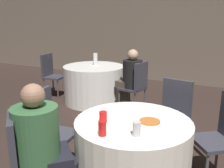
# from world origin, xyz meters

# --- Properties ---
(wall_back) EXTENTS (16.00, 0.06, 2.80)m
(wall_back) POSITION_xyz_m (0.00, 4.56, 1.40)
(wall_back) COLOR #7A6B5B
(wall_back) RESTS_ON ground_plane
(table_near) EXTENTS (1.10, 1.10, 0.75)m
(table_near) POSITION_xyz_m (0.04, -0.06, 0.37)
(table_near) COLOR white
(table_near) RESTS_ON ground_plane
(table_far) EXTENTS (1.23, 1.23, 0.75)m
(table_far) POSITION_xyz_m (-1.73, 2.16, 0.37)
(table_far) COLOR white
(table_far) RESTS_ON ground_plane
(chair_near_southwest) EXTENTS (0.57, 0.57, 0.94)m
(chair_near_southwest) POSITION_xyz_m (-0.61, -0.77, 0.56)
(chair_near_southwest) COLOR #383842
(chair_near_southwest) RESTS_ON ground_plane
(chair_near_west) EXTENTS (0.44, 0.44, 0.94)m
(chair_near_west) POSITION_xyz_m (-0.92, -0.15, 0.56)
(chair_near_west) COLOR #383842
(chair_near_west) RESTS_ON ground_plane
(chair_near_northeast) EXTENTS (0.56, 0.56, 0.94)m
(chair_near_northeast) POSITION_xyz_m (0.80, 0.54, 0.56)
(chair_near_northeast) COLOR #383842
(chair_near_northeast) RESTS_ON ground_plane
(chair_near_north) EXTENTS (0.46, 0.46, 0.94)m
(chair_near_north) POSITION_xyz_m (0.20, 0.90, 0.56)
(chair_near_north) COLOR #383842
(chair_near_north) RESTS_ON ground_plane
(chair_far_east) EXTENTS (0.47, 0.47, 0.94)m
(chair_far_east) POSITION_xyz_m (-0.72, 1.96, 0.56)
(chair_far_east) COLOR #383842
(chair_far_east) RESTS_ON ground_plane
(chair_far_west) EXTENTS (0.45, 0.44, 0.94)m
(chair_far_west) POSITION_xyz_m (-2.75, 2.04, 0.56)
(chair_far_west) COLOR #383842
(chair_far_west) RESTS_ON ground_plane
(person_black_shirt) EXTENTS (0.51, 0.39, 1.15)m
(person_black_shirt) POSITION_xyz_m (-0.88, 1.99, 0.59)
(person_black_shirt) COLOR #4C4238
(person_black_shirt) RESTS_ON ground_plane
(person_green_jacket) EXTENTS (0.50, 0.51, 1.18)m
(person_green_jacket) POSITION_xyz_m (-0.50, -0.65, 0.62)
(person_green_jacket) COLOR black
(person_green_jacket) RESTS_ON ground_plane
(pizza_plate_near) EXTENTS (0.24, 0.24, 0.02)m
(pizza_plate_near) POSITION_xyz_m (0.19, -0.02, 0.76)
(pizza_plate_near) COLOR white
(pizza_plate_near) RESTS_ON table_near
(soda_can_red) EXTENTS (0.07, 0.07, 0.12)m
(soda_can_red) POSITION_xyz_m (-0.07, -0.45, 0.81)
(soda_can_red) COLOR red
(soda_can_red) RESTS_ON table_near
(soda_can_silver) EXTENTS (0.07, 0.07, 0.12)m
(soda_can_silver) POSITION_xyz_m (0.18, -0.33, 0.81)
(soda_can_silver) COLOR silver
(soda_can_silver) RESTS_ON table_near
(cup_near) EXTENTS (0.07, 0.07, 0.11)m
(cup_near) POSITION_xyz_m (-0.19, -0.22, 0.80)
(cup_near) COLOR red
(cup_near) RESTS_ON table_near
(bottle_far) EXTENTS (0.09, 0.09, 0.24)m
(bottle_far) POSITION_xyz_m (-1.76, 2.27, 0.87)
(bottle_far) COLOR white
(bottle_far) RESTS_ON table_far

